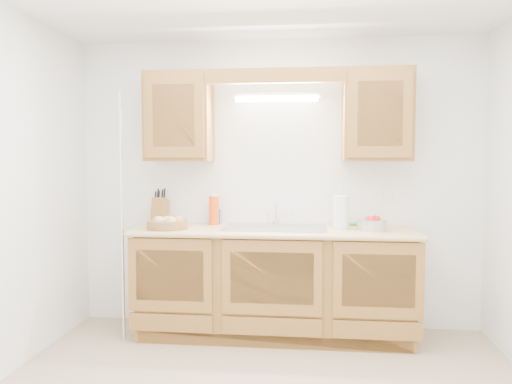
# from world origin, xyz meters

# --- Properties ---
(room) EXTENTS (3.52, 3.50, 2.50)m
(room) POSITION_xyz_m (0.00, 0.00, 1.25)
(room) COLOR tan
(room) RESTS_ON ground
(base_cabinets) EXTENTS (2.20, 0.60, 0.86)m
(base_cabinets) POSITION_xyz_m (0.00, 1.20, 0.44)
(base_cabinets) COLOR #9E6B2E
(base_cabinets) RESTS_ON ground
(countertop) EXTENTS (2.30, 0.63, 0.04)m
(countertop) POSITION_xyz_m (0.00, 1.19, 0.88)
(countertop) COLOR tan
(countertop) RESTS_ON base_cabinets
(upper_cabinet_left) EXTENTS (0.55, 0.33, 0.75)m
(upper_cabinet_left) POSITION_xyz_m (-0.83, 1.33, 1.83)
(upper_cabinet_left) COLOR #9E6B2E
(upper_cabinet_left) RESTS_ON room
(upper_cabinet_right) EXTENTS (0.55, 0.33, 0.75)m
(upper_cabinet_right) POSITION_xyz_m (0.83, 1.33, 1.83)
(upper_cabinet_right) COLOR #9E6B2E
(upper_cabinet_right) RESTS_ON room
(valance) EXTENTS (2.20, 0.05, 0.12)m
(valance) POSITION_xyz_m (0.00, 1.19, 2.14)
(valance) COLOR #9E6B2E
(valance) RESTS_ON room
(fluorescent_fixture) EXTENTS (0.76, 0.08, 0.08)m
(fluorescent_fixture) POSITION_xyz_m (0.00, 1.42, 2.00)
(fluorescent_fixture) COLOR white
(fluorescent_fixture) RESTS_ON room
(sink) EXTENTS (0.84, 0.46, 0.36)m
(sink) POSITION_xyz_m (0.00, 1.21, 0.83)
(sink) COLOR #9E9EA3
(sink) RESTS_ON countertop
(wire_shelf_pole) EXTENTS (0.03, 0.03, 2.00)m
(wire_shelf_pole) POSITION_xyz_m (-1.20, 0.94, 1.00)
(wire_shelf_pole) COLOR silver
(wire_shelf_pole) RESTS_ON ground
(outlet_plate) EXTENTS (0.08, 0.01, 0.12)m
(outlet_plate) POSITION_xyz_m (0.95, 1.49, 1.15)
(outlet_plate) COLOR white
(outlet_plate) RESTS_ON room
(fruit_basket) EXTENTS (0.40, 0.40, 0.10)m
(fruit_basket) POSITION_xyz_m (-0.88, 1.09, 0.95)
(fruit_basket) COLOR olive
(fruit_basket) RESTS_ON countertop
(knife_block) EXTENTS (0.13, 0.19, 0.32)m
(knife_block) POSITION_xyz_m (-1.03, 1.39, 1.02)
(knife_block) COLOR #9E6B2E
(knife_block) RESTS_ON countertop
(orange_canister) EXTENTS (0.11, 0.11, 0.26)m
(orange_canister) POSITION_xyz_m (-0.54, 1.37, 1.03)
(orange_canister) COLOR #F4500D
(orange_canister) RESTS_ON countertop
(soap_bottle) EXTENTS (0.10, 0.10, 0.19)m
(soap_bottle) POSITION_xyz_m (-0.54, 1.44, 0.99)
(soap_bottle) COLOR #2254AD
(soap_bottle) RESTS_ON countertop
(sponge) EXTENTS (0.12, 0.10, 0.02)m
(sponge) POSITION_xyz_m (0.67, 1.44, 0.91)
(sponge) COLOR #CC333F
(sponge) RESTS_ON countertop
(paper_towel) EXTENTS (0.15, 0.15, 0.32)m
(paper_towel) POSITION_xyz_m (0.54, 1.24, 1.03)
(paper_towel) COLOR silver
(paper_towel) RESTS_ON countertop
(apple_bowl) EXTENTS (0.28, 0.28, 0.12)m
(apple_bowl) POSITION_xyz_m (0.78, 1.16, 0.95)
(apple_bowl) COLOR silver
(apple_bowl) RESTS_ON countertop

